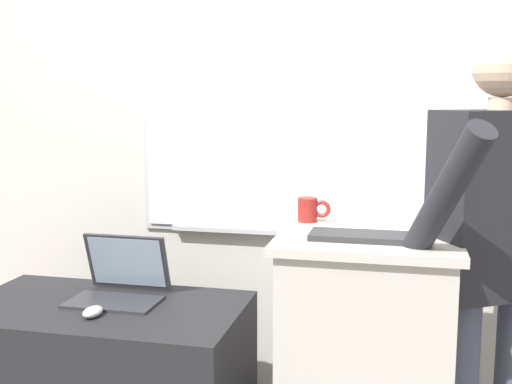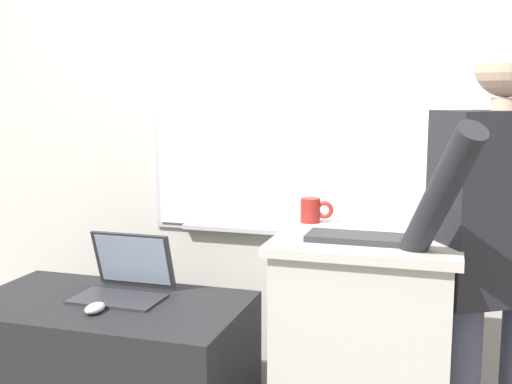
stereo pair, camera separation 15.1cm
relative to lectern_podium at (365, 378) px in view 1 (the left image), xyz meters
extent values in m
cube|color=beige|center=(-0.35, 0.62, 0.87)|extent=(6.40, 0.12, 2.77)
cube|color=#B7B7BC|center=(0.14, 0.55, 0.91)|extent=(2.35, 0.02, 1.07)
cube|color=white|center=(0.14, 0.55, 0.91)|extent=(2.30, 0.02, 1.02)
cube|color=#B7B7BC|center=(0.14, 0.53, 0.39)|extent=(2.07, 0.04, 0.02)
cube|color=#BCB7AD|center=(0.00, 0.00, -0.02)|extent=(0.56, 0.47, 0.99)
cube|color=#BCB7AD|center=(0.00, 0.00, 0.49)|extent=(0.61, 0.51, 0.03)
cube|color=#232328|center=(0.41, 0.08, 0.62)|extent=(0.47, 0.40, 0.62)
cylinder|color=beige|center=(0.41, 0.08, 0.95)|extent=(0.09, 0.09, 0.04)
sphere|color=beige|center=(0.41, 0.08, 1.07)|extent=(0.21, 0.21, 0.21)
cylinder|color=#232328|center=(0.21, -0.22, 0.66)|extent=(0.29, 0.41, 0.51)
cube|color=#28282D|center=(-0.93, -0.02, 0.21)|extent=(0.34, 0.20, 0.01)
cube|color=#28282D|center=(-0.93, 0.11, 0.33)|extent=(0.33, 0.08, 0.23)
cube|color=#8C9EB2|center=(-0.93, 0.11, 0.33)|extent=(0.30, 0.06, 0.20)
cube|color=#2D2D30|center=(0.00, -0.06, 0.52)|extent=(0.38, 0.15, 0.02)
ellipsoid|color=#BCBCC1|center=(-0.94, -0.17, 0.22)|extent=(0.06, 0.10, 0.03)
cylinder|color=maroon|center=(-0.24, 0.19, 0.55)|extent=(0.07, 0.07, 0.09)
torus|color=maroon|center=(-0.18, 0.19, 0.56)|extent=(0.07, 0.02, 0.07)
camera|label=1|loc=(0.11, -2.14, 0.97)|focal=45.00mm
camera|label=2|loc=(0.26, -2.10, 0.97)|focal=45.00mm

